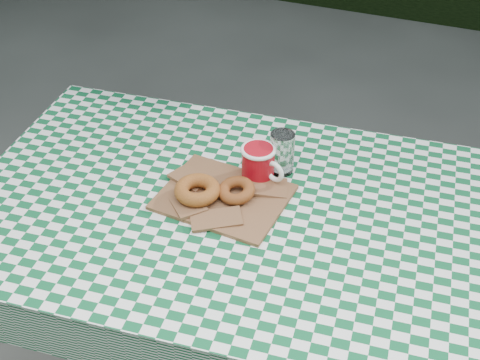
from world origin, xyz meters
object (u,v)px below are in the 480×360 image
(table, at_px, (223,306))
(drinking_glass, at_px, (282,153))
(coffee_mug, at_px, (258,163))
(paper_bag, at_px, (224,196))

(table, xyz_separation_m, drinking_glass, (0.10, 0.19, 0.44))
(drinking_glass, bearing_deg, coffee_mug, -130.48)
(paper_bag, distance_m, coffee_mug, 0.13)
(table, xyz_separation_m, coffee_mug, (0.05, 0.13, 0.43))
(table, distance_m, paper_bag, 0.39)
(table, height_order, coffee_mug, coffee_mug)
(table, bearing_deg, coffee_mug, 64.13)
(drinking_glass, bearing_deg, table, -117.26)
(coffee_mug, height_order, drinking_glass, drinking_glass)
(table, bearing_deg, paper_bag, 86.47)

